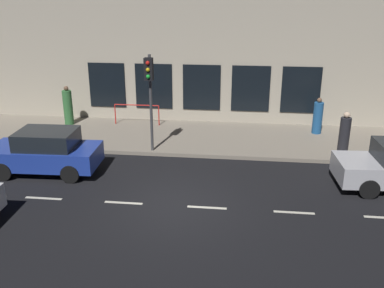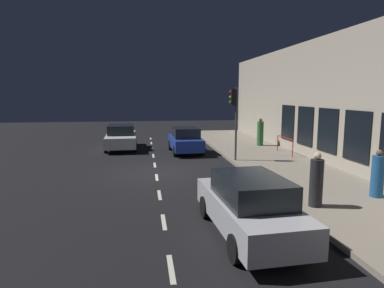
% 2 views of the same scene
% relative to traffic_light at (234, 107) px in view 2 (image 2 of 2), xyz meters
% --- Properties ---
extents(ground_plane, '(60.00, 60.00, 0.00)m').
position_rel_traffic_light_xyz_m(ground_plane, '(-4.13, -1.56, -2.94)').
color(ground_plane, black).
extents(sidewalk, '(4.50, 32.00, 0.15)m').
position_rel_traffic_light_xyz_m(sidewalk, '(2.12, -1.56, -2.86)').
color(sidewalk, gray).
rests_on(sidewalk, ground).
extents(building_facade, '(0.65, 32.00, 6.51)m').
position_rel_traffic_light_xyz_m(building_facade, '(4.67, -1.56, 0.31)').
color(building_facade, '#B2A893').
rests_on(building_facade, ground).
extents(lane_centre_line, '(0.12, 27.20, 0.01)m').
position_rel_traffic_light_xyz_m(lane_centre_line, '(-4.13, -2.56, -2.93)').
color(lane_centre_line, beige).
rests_on(lane_centre_line, ground).
extents(traffic_light, '(0.46, 0.32, 3.82)m').
position_rel_traffic_light_xyz_m(traffic_light, '(0.00, 0.00, 0.00)').
color(traffic_light, '#424244').
rests_on(traffic_light, sidewalk).
extents(parked_car_0, '(2.11, 4.55, 1.58)m').
position_rel_traffic_light_xyz_m(parked_car_0, '(-6.15, 5.51, -2.14)').
color(parked_car_0, silver).
rests_on(parked_car_0, ground).
extents(parked_car_1, '(1.91, 3.91, 1.58)m').
position_rel_traffic_light_xyz_m(parked_car_1, '(-2.12, 3.40, -2.15)').
color(parked_car_1, '#1E389E').
rests_on(parked_car_1, ground).
extents(parked_car_2, '(2.00, 4.49, 1.58)m').
position_rel_traffic_light_xyz_m(parked_car_2, '(-2.01, -8.95, -2.15)').
color(parked_car_2, '#B7B7BC').
rests_on(parked_car_2, ground).
extents(pedestrian_0, '(0.59, 0.59, 1.85)m').
position_rel_traffic_light_xyz_m(pedestrian_0, '(3.14, 4.68, -1.94)').
color(pedestrian_0, '#336B38').
rests_on(pedestrian_0, sidewalk).
extents(pedestrian_1, '(0.58, 0.58, 1.62)m').
position_rel_traffic_light_xyz_m(pedestrian_1, '(3.15, -6.88, -2.05)').
color(pedestrian_1, '#1E5189').
rests_on(pedestrian_1, sidewalk).
extents(pedestrian_2, '(0.56, 0.56, 1.71)m').
position_rel_traffic_light_xyz_m(pedestrian_2, '(0.61, -7.49, -2.01)').
color(pedestrian_2, '#232328').
rests_on(pedestrian_2, sidewalk).
extents(red_railing, '(0.05, 2.17, 0.97)m').
position_rel_traffic_light_xyz_m(red_railing, '(3.49, 1.44, -2.06)').
color(red_railing, red).
rests_on(red_railing, sidewalk).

